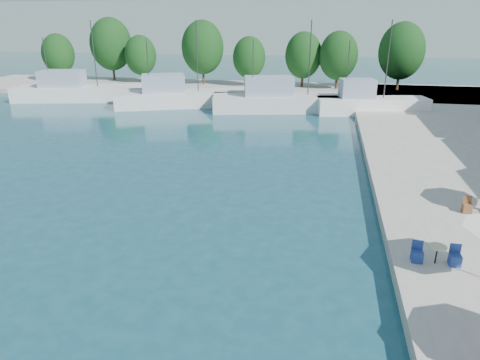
% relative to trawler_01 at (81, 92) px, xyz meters
% --- Properties ---
extents(quay_far, '(90.00, 16.00, 0.60)m').
position_rel_trawler_01_xyz_m(quay_far, '(20.35, 11.03, -0.77)').
color(quay_far, '#A7A297').
rests_on(quay_far, ground).
extents(hill_west, '(180.00, 40.00, 16.00)m').
position_rel_trawler_01_xyz_m(hill_west, '(-1.65, 104.03, 6.93)').
color(hill_west, '#8F9C92').
rests_on(hill_west, ground).
extents(hill_east, '(140.00, 40.00, 12.00)m').
position_rel_trawler_01_xyz_m(hill_east, '(68.35, 124.03, 4.93)').
color(hill_east, '#8F9C92').
rests_on(hill_east, ground).
extents(trawler_01, '(17.90, 8.68, 10.20)m').
position_rel_trawler_01_xyz_m(trawler_01, '(0.00, 0.00, 0.00)').
color(trawler_01, silver).
rests_on(trawler_01, ground).
extents(trawler_02, '(16.69, 10.06, 10.20)m').
position_rel_trawler_01_xyz_m(trawler_02, '(14.10, -1.43, 0.00)').
color(trawler_02, silver).
rests_on(trawler_02, ground).
extents(trawler_03, '(18.48, 8.48, 10.20)m').
position_rel_trawler_01_xyz_m(trawler_03, '(26.89, -1.58, -0.00)').
color(trawler_03, silver).
rests_on(trawler_03, ground).
extents(trawler_04, '(12.29, 5.42, 10.20)m').
position_rel_trawler_01_xyz_m(trawler_04, '(35.84, -1.74, 0.00)').
color(trawler_04, white).
rests_on(trawler_04, ground).
extents(tree_01, '(4.96, 4.96, 7.34)m').
position_rel_trawler_01_xyz_m(tree_01, '(-10.96, 12.53, 3.76)').
color(tree_01, '#3F2B19').
rests_on(tree_01, quay_far).
extents(tree_02, '(6.58, 6.58, 9.74)m').
position_rel_trawler_01_xyz_m(tree_02, '(-3.37, 15.70, 5.15)').
color(tree_02, '#3F2B19').
rests_on(tree_02, quay_far).
extents(tree_03, '(4.83, 4.83, 7.14)m').
position_rel_trawler_01_xyz_m(tree_03, '(2.43, 13.77, 3.65)').
color(tree_03, '#3F2B19').
rests_on(tree_03, quay_far).
extents(tree_04, '(6.30, 6.30, 9.32)m').
position_rel_trawler_01_xyz_m(tree_04, '(12.40, 13.98, 4.91)').
color(tree_04, '#3F2B19').
rests_on(tree_04, quay_far).
extents(tree_05, '(4.78, 4.78, 7.08)m').
position_rel_trawler_01_xyz_m(tree_05, '(19.66, 13.23, 3.61)').
color(tree_05, '#3F2B19').
rests_on(tree_05, quay_far).
extents(tree_06, '(5.23, 5.23, 7.75)m').
position_rel_trawler_01_xyz_m(tree_06, '(27.47, 13.88, 4.00)').
color(tree_06, '#3F2B19').
rests_on(tree_06, quay_far).
extents(tree_07, '(5.33, 5.33, 7.90)m').
position_rel_trawler_01_xyz_m(tree_07, '(32.39, 12.89, 4.09)').
color(tree_07, '#3F2B19').
rests_on(tree_07, quay_far).
extents(tree_08, '(6.14, 6.14, 9.09)m').
position_rel_trawler_01_xyz_m(tree_08, '(40.76, 13.43, 4.78)').
color(tree_08, '#3F2B19').
rests_on(tree_08, quay_far).
extents(cafe_table_02, '(1.82, 0.70, 0.76)m').
position_rel_trawler_01_xyz_m(cafe_table_02, '(35.96, -34.57, -0.18)').
color(cafe_table_02, black).
rests_on(cafe_table_02, quay_right).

